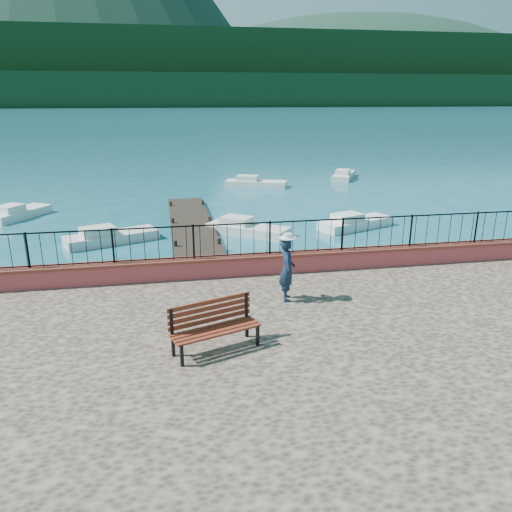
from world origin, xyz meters
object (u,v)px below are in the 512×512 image
object	(u,v)px
park_bench	(215,336)
boat_3	(18,210)
boat_0	(112,234)
boat_1	(248,226)
person	(287,269)
boat_2	(356,220)
boat_4	(256,181)
boat_5	(344,173)

from	to	relation	value
park_bench	boat_3	size ratio (longest dim) A/B	0.56
boat_0	boat_1	bearing A→B (deg)	-19.74
boat_0	boat_3	world-z (taller)	same
person	boat_1	bearing A→B (deg)	3.99
park_bench	boat_2	distance (m)	15.71
boat_2	boat_3	distance (m)	17.64
boat_1	boat_3	size ratio (longest dim) A/B	1.12
boat_1	boat_4	distance (m)	12.80
boat_1	boat_5	xyz separation A→B (m)	(10.16, 14.86, 0.00)
park_bench	boat_0	bearing A→B (deg)	84.81
boat_2	boat_5	xyz separation A→B (m)	(4.74, 14.64, 0.00)
person	boat_2	bearing A→B (deg)	-21.33
person	boat_5	xyz separation A→B (m)	(10.99, 25.59, -1.62)
boat_0	boat_3	distance (m)	7.80
boat_1	boat_5	distance (m)	18.01
boat_4	boat_3	bearing A→B (deg)	-132.98
boat_0	boat_1	distance (m)	6.14
person	boat_3	world-z (taller)	person
park_bench	boat_4	world-z (taller)	park_bench
boat_2	boat_4	size ratio (longest dim) A/B	0.90
boat_1	boat_4	world-z (taller)	same
boat_3	boat_5	xyz separation A→B (m)	(21.56, 9.33, 0.00)
person	boat_4	size ratio (longest dim) A/B	0.38
person	boat_4	bearing A→B (deg)	-0.35
person	boat_2	size ratio (longest dim) A/B	0.42
park_bench	person	size ratio (longest dim) A/B	1.19
boat_3	boat_2	bearing A→B (deg)	-75.87
boat_0	boat_3	size ratio (longest dim) A/B	1.14
boat_4	boat_0	bearing A→B (deg)	-104.12
park_bench	boat_5	xyz separation A→B (m)	(13.07, 27.91, -1.11)
boat_1	boat_4	xyz separation A→B (m)	(2.75, 12.50, 0.00)
boat_0	boat_2	distance (m)	11.57
person	boat_3	distance (m)	19.46
boat_0	boat_2	bearing A→B (deg)	-19.65
boat_4	boat_5	size ratio (longest dim) A/B	1.04
boat_1	boat_2	world-z (taller)	same
boat_3	boat_0	bearing A→B (deg)	-105.91
boat_3	boat_4	world-z (taller)	same
boat_4	park_bench	bearing A→B (deg)	-81.70
boat_5	person	bearing A→B (deg)	-175.42
boat_1	boat_3	world-z (taller)	same
person	boat_0	bearing A→B (deg)	35.21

